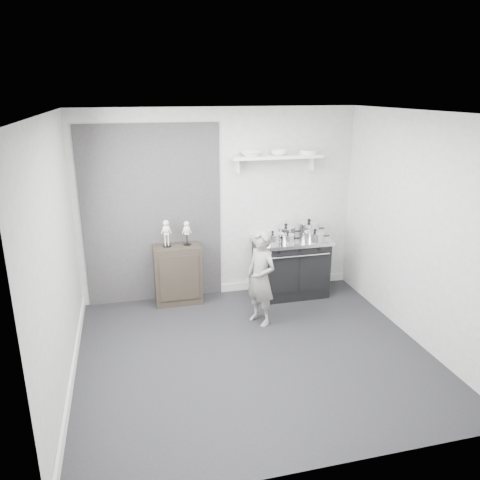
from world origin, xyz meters
name	(u,v)px	position (x,y,z in m)	size (l,w,h in m)	color
ground	(253,353)	(0.00, 0.00, 0.00)	(4.00, 4.00, 0.00)	black
room_shell	(242,214)	(-0.09, 0.15, 1.64)	(4.02, 3.62, 2.71)	#9F9F9C
wall_shelf	(277,158)	(0.80, 1.68, 2.01)	(1.30, 0.26, 0.24)	silver
stove	(290,266)	(0.98, 1.48, 0.43)	(1.08, 0.67, 0.86)	black
side_cabinet	(178,274)	(-0.66, 1.61, 0.42)	(0.65, 0.38, 0.85)	black
child	(261,278)	(0.30, 0.71, 0.62)	(0.45, 0.30, 1.24)	slate
pot_front_left	(273,238)	(0.66, 1.37, 0.93)	(0.32, 0.23, 0.18)	silver
pot_back_left	(286,231)	(0.94, 1.60, 0.94)	(0.37, 0.28, 0.20)	silver
pot_back_right	(309,228)	(1.30, 1.59, 0.96)	(0.40, 0.31, 0.25)	silver
pot_front_right	(315,236)	(1.27, 1.31, 0.93)	(0.36, 0.28, 0.18)	silver
pot_front_center	(288,238)	(0.87, 1.33, 0.92)	(0.28, 0.19, 0.15)	silver
skeleton_full	(166,231)	(-0.79, 1.61, 1.06)	(0.12, 0.08, 0.44)	beige
skeleton_torso	(187,231)	(-0.51, 1.61, 1.04)	(0.11, 0.07, 0.39)	beige
bowl_large	(250,154)	(0.42, 1.67, 2.07)	(0.28, 0.28, 0.07)	white
bowl_small	(279,153)	(0.83, 1.67, 2.08)	(0.23, 0.23, 0.07)	white
plate_stack	(309,152)	(1.27, 1.67, 2.07)	(0.27, 0.27, 0.06)	silver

